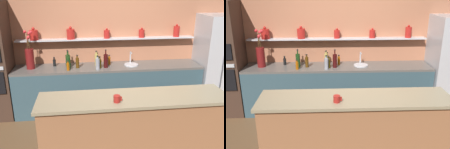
% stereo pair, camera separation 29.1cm
% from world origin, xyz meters
% --- Properties ---
extents(ground_plane, '(12.00, 12.00, 0.00)m').
position_xyz_m(ground_plane, '(0.00, 0.00, 0.00)').
color(ground_plane, brown).
extents(back_wall_unit, '(5.20, 0.28, 2.60)m').
position_xyz_m(back_wall_unit, '(-0.01, 1.60, 1.30)').
color(back_wall_unit, '#A86647').
rests_on(back_wall_unit, ground_plane).
extents(back_counter_unit, '(3.57, 0.62, 0.92)m').
position_xyz_m(back_counter_unit, '(-0.15, 1.24, 0.46)').
color(back_counter_unit, '#334C56').
rests_on(back_counter_unit, ground_plane).
extents(island_counter, '(2.50, 0.61, 1.02)m').
position_xyz_m(island_counter, '(0.00, -0.44, 0.51)').
color(island_counter, '#99603D').
rests_on(island_counter, ground_plane).
extents(refrigerator, '(0.95, 0.73, 1.87)m').
position_xyz_m(refrigerator, '(2.13, 1.20, 0.93)').
color(refrigerator, '#B7B7BC').
rests_on(refrigerator, ground_plane).
extents(flower_vase, '(0.17, 0.17, 0.71)m').
position_xyz_m(flower_vase, '(-1.61, 1.26, 1.15)').
color(flower_vase, maroon).
rests_on(flower_vase, back_counter_unit).
extents(sink_fixture, '(0.27, 0.27, 0.25)m').
position_xyz_m(sink_fixture, '(0.29, 1.25, 0.95)').
color(sink_fixture, '#B7B7BC').
rests_on(sink_fixture, back_counter_unit).
extents(bottle_wine_0, '(0.08, 0.08, 0.35)m').
position_xyz_m(bottle_wine_0, '(-0.22, 1.16, 1.05)').
color(bottle_wine_0, '#380C0C').
rests_on(bottle_wine_0, back_counter_unit).
extents(bottle_sauce_1, '(0.05, 0.05, 0.19)m').
position_xyz_m(bottle_sauce_1, '(-0.92, 1.06, 1.00)').
color(bottle_sauce_1, '#9E4C0A').
rests_on(bottle_sauce_1, back_counter_unit).
extents(bottle_spirit_2, '(0.07, 0.07, 0.28)m').
position_xyz_m(bottle_spirit_2, '(-0.38, 1.32, 1.04)').
color(bottle_spirit_2, tan).
rests_on(bottle_spirit_2, back_counter_unit).
extents(bottle_wine_3, '(0.08, 0.08, 0.31)m').
position_xyz_m(bottle_wine_3, '(-0.93, 1.36, 1.03)').
color(bottle_wine_3, '#193814').
rests_on(bottle_wine_3, back_counter_unit).
extents(bottle_sauce_4, '(0.06, 0.06, 0.18)m').
position_xyz_m(bottle_sauce_4, '(-1.19, 1.36, 0.99)').
color(bottle_sauce_4, black).
rests_on(bottle_sauce_4, back_counter_unit).
extents(bottle_spirit_5, '(0.06, 0.06, 0.25)m').
position_xyz_m(bottle_spirit_5, '(-0.75, 1.20, 1.02)').
color(bottle_spirit_5, '#4C2D0C').
rests_on(bottle_spirit_5, back_counter_unit).
extents(bottle_sauce_6, '(0.05, 0.05, 0.20)m').
position_xyz_m(bottle_sauce_6, '(-0.13, 1.32, 1.00)').
color(bottle_sauce_6, '#9E4C0A').
rests_on(bottle_sauce_6, back_counter_unit).
extents(bottle_oil_7, '(0.06, 0.06, 0.23)m').
position_xyz_m(bottle_oil_7, '(-0.36, 1.41, 1.01)').
color(bottle_oil_7, olive).
rests_on(bottle_oil_7, back_counter_unit).
extents(bottle_wine_8, '(0.08, 0.08, 0.32)m').
position_xyz_m(bottle_wine_8, '(-0.92, 1.23, 1.04)').
color(bottle_wine_8, '#193814').
rests_on(bottle_wine_8, back_counter_unit).
extents(bottle_oil_9, '(0.06, 0.06, 0.23)m').
position_xyz_m(bottle_oil_9, '(-0.33, 1.13, 1.01)').
color(bottle_oil_9, '#47380A').
rests_on(bottle_oil_9, back_counter_unit).
extents(bottle_spirit_10, '(0.08, 0.08, 0.26)m').
position_xyz_m(bottle_spirit_10, '(-0.38, 1.06, 1.03)').
color(bottle_spirit_10, gray).
rests_on(bottle_spirit_10, back_counter_unit).
extents(coffee_mug, '(0.11, 0.09, 0.09)m').
position_xyz_m(coffee_mug, '(-0.25, -0.56, 1.06)').
color(coffee_mug, maroon).
rests_on(coffee_mug, island_counter).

